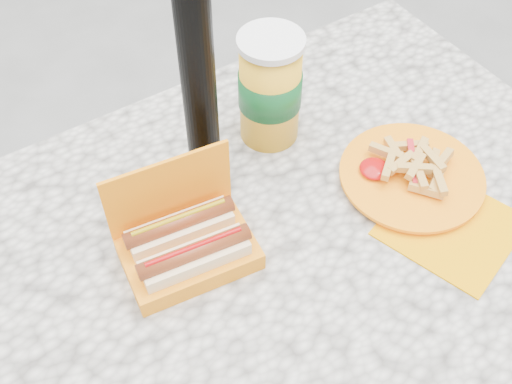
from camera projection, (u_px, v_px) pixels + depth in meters
picnic_table at (260, 287)px, 1.06m from camera, size 1.20×0.80×0.75m
hotdog_box at (187, 244)px, 0.94m from camera, size 0.21×0.15×0.16m
fries_plate at (414, 178)px, 1.05m from camera, size 0.25×0.34×0.05m
soda_cup at (270, 89)px, 1.05m from camera, size 0.11×0.11×0.20m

